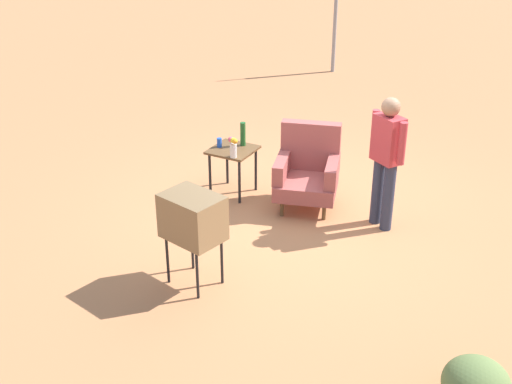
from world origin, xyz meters
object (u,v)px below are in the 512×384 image
object	(u,v)px
armchair	(308,170)
bottle_wine_green	(243,134)
tv_on_stand	(193,218)
side_table	(233,156)
flower_vase	(233,146)
road_sign	(336,6)
soda_can_blue	(219,143)
person_standing	(386,155)

from	to	relation	value
armchair	bottle_wine_green	size ratio (longest dim) A/B	3.31
tv_on_stand	side_table	bearing A→B (deg)	109.45
bottle_wine_green	flower_vase	bearing A→B (deg)	-77.92
road_sign	tv_on_stand	bearing A→B (deg)	-77.61
side_table	tv_on_stand	distance (m)	2.19
armchair	soda_can_blue	xyz separation A→B (m)	(-1.20, -0.18, 0.21)
road_sign	bottle_wine_green	bearing A→B (deg)	-79.25
soda_can_blue	bottle_wine_green	xyz separation A→B (m)	(0.25, 0.20, 0.10)
tv_on_stand	bottle_wine_green	distance (m)	2.33
armchair	road_sign	xyz separation A→B (m)	(-2.09, 5.99, 0.88)
road_sign	flower_vase	size ratio (longest dim) A/B	9.21
flower_vase	soda_can_blue	bearing A→B (deg)	147.75
bottle_wine_green	flower_vase	distance (m)	0.42
tv_on_stand	flower_vase	world-z (taller)	tv_on_stand
bottle_wine_green	person_standing	bearing A→B (deg)	-2.98
side_table	road_sign	bearing A→B (deg)	99.93
side_table	road_sign	distance (m)	6.29
side_table	soda_can_blue	world-z (taller)	soda_can_blue
person_standing	bottle_wine_green	distance (m)	1.99
soda_can_blue	bottle_wine_green	world-z (taller)	bottle_wine_green
side_table	flower_vase	bearing A→B (deg)	-58.29
flower_vase	person_standing	bearing A→B (deg)	9.15
side_table	soda_can_blue	bearing A→B (deg)	-172.66
armchair	road_sign	bearing A→B (deg)	109.24
person_standing	flower_vase	distance (m)	1.93
person_standing	road_sign	distance (m)	6.84
tv_on_stand	bottle_wine_green	xyz separation A→B (m)	(-0.67, 2.23, 0.02)
road_sign	armchair	bearing A→B (deg)	-70.76
soda_can_blue	flower_vase	distance (m)	0.40
soda_can_blue	flower_vase	world-z (taller)	flower_vase
tv_on_stand	person_standing	distance (m)	2.51
side_table	tv_on_stand	xyz separation A→B (m)	(0.73, -2.05, 0.24)
armchair	person_standing	distance (m)	1.12
armchair	tv_on_stand	world-z (taller)	armchair
person_standing	armchair	bearing A→B (deg)	175.28
road_sign	soda_can_blue	bearing A→B (deg)	-81.82
person_standing	tv_on_stand	bearing A→B (deg)	-121.84
armchair	road_sign	distance (m)	6.40
armchair	person_standing	size ratio (longest dim) A/B	0.65
person_standing	soda_can_blue	bearing A→B (deg)	-177.56
soda_can_blue	armchair	bearing A→B (deg)	8.51
bottle_wine_green	flower_vase	size ratio (longest dim) A/B	1.21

